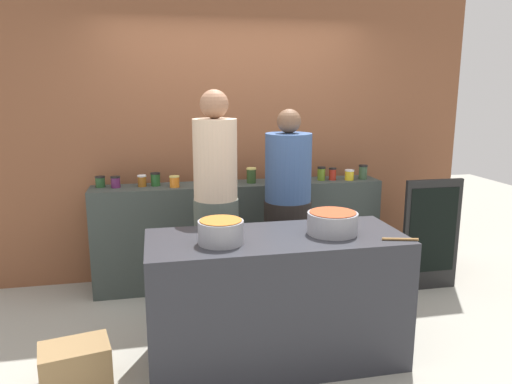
{
  "coord_description": "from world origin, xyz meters",
  "views": [
    {
      "loc": [
        -0.76,
        -3.26,
        1.84
      ],
      "look_at": [
        0.0,
        0.35,
        1.05
      ],
      "focal_mm": 33.93,
      "sensor_mm": 36.0,
      "label": 1
    }
  ],
  "objects_px": {
    "cooking_pot_left": "(221,232)",
    "wooden_spoon": "(400,239)",
    "preserve_jar_2": "(142,181)",
    "preserve_jar_11": "(333,174)",
    "chalkboard_sign": "(431,235)",
    "cook_in_cap": "(288,220)",
    "bread_crate": "(75,366)",
    "preserve_jar_1": "(116,182)",
    "preserve_jar_4": "(174,182)",
    "cook_with_tongs": "(216,219)",
    "preserve_jar_7": "(251,175)",
    "preserve_jar_8": "(272,175)",
    "preserve_jar_10": "(321,173)",
    "cooking_pot_center": "(332,223)",
    "preserve_jar_6": "(232,175)",
    "preserve_jar_0": "(100,182)",
    "preserve_jar_12": "(349,175)",
    "preserve_jar_3": "(155,179)",
    "preserve_jar_13": "(363,172)",
    "preserve_jar_9": "(295,176)"
  },
  "relations": [
    {
      "from": "preserve_jar_3",
      "to": "preserve_jar_7",
      "type": "xyz_separation_m",
      "value": [
        0.88,
        -0.05,
        0.01
      ]
    },
    {
      "from": "preserve_jar_0",
      "to": "preserve_jar_4",
      "type": "bearing_deg",
      "value": -11.86
    },
    {
      "from": "preserve_jar_2",
      "to": "cooking_pot_left",
      "type": "height_order",
      "value": "preserve_jar_2"
    },
    {
      "from": "preserve_jar_2",
      "to": "chalkboard_sign",
      "type": "bearing_deg",
      "value": -12.04
    },
    {
      "from": "preserve_jar_4",
      "to": "cooking_pot_left",
      "type": "distance_m",
      "value": 1.43
    },
    {
      "from": "preserve_jar_6",
      "to": "preserve_jar_7",
      "type": "bearing_deg",
      "value": -16.33
    },
    {
      "from": "preserve_jar_2",
      "to": "preserve_jar_11",
      "type": "height_order",
      "value": "preserve_jar_11"
    },
    {
      "from": "preserve_jar_10",
      "to": "bread_crate",
      "type": "distance_m",
      "value": 2.7
    },
    {
      "from": "preserve_jar_10",
      "to": "preserve_jar_12",
      "type": "relative_size",
      "value": 1.28
    },
    {
      "from": "preserve_jar_2",
      "to": "preserve_jar_3",
      "type": "bearing_deg",
      "value": 6.2
    },
    {
      "from": "preserve_jar_3",
      "to": "preserve_jar_11",
      "type": "height_order",
      "value": "preserve_jar_3"
    },
    {
      "from": "preserve_jar_7",
      "to": "preserve_jar_11",
      "type": "bearing_deg",
      "value": -1.35
    },
    {
      "from": "preserve_jar_10",
      "to": "preserve_jar_13",
      "type": "xyz_separation_m",
      "value": [
        0.42,
        -0.03,
        0.0
      ]
    },
    {
      "from": "cooking_pot_center",
      "to": "bread_crate",
      "type": "height_order",
      "value": "cooking_pot_center"
    },
    {
      "from": "preserve_jar_0",
      "to": "bread_crate",
      "type": "relative_size",
      "value": 0.24
    },
    {
      "from": "preserve_jar_9",
      "to": "wooden_spoon",
      "type": "relative_size",
      "value": 0.45
    },
    {
      "from": "cooking_pot_left",
      "to": "wooden_spoon",
      "type": "height_order",
      "value": "cooking_pot_left"
    },
    {
      "from": "preserve_jar_7",
      "to": "preserve_jar_2",
      "type": "bearing_deg",
      "value": 178.1
    },
    {
      "from": "preserve_jar_0",
      "to": "wooden_spoon",
      "type": "xyz_separation_m",
      "value": [
        2.0,
        -1.73,
        -0.13
      ]
    },
    {
      "from": "preserve_jar_4",
      "to": "preserve_jar_13",
      "type": "xyz_separation_m",
      "value": [
        1.81,
        0.02,
        0.02
      ]
    },
    {
      "from": "preserve_jar_10",
      "to": "wooden_spoon",
      "type": "bearing_deg",
      "value": -91.62
    },
    {
      "from": "preserve_jar_0",
      "to": "bread_crate",
      "type": "distance_m",
      "value": 1.76
    },
    {
      "from": "wooden_spoon",
      "to": "preserve_jar_2",
      "type": "bearing_deg",
      "value": 134.17
    },
    {
      "from": "cook_with_tongs",
      "to": "preserve_jar_12",
      "type": "bearing_deg",
      "value": 25.82
    },
    {
      "from": "preserve_jar_4",
      "to": "chalkboard_sign",
      "type": "distance_m",
      "value": 2.39
    },
    {
      "from": "cook_in_cap",
      "to": "bread_crate",
      "type": "relative_size",
      "value": 4.01
    },
    {
      "from": "preserve_jar_1",
      "to": "preserve_jar_4",
      "type": "relative_size",
      "value": 1.0
    },
    {
      "from": "preserve_jar_2",
      "to": "preserve_jar_12",
      "type": "distance_m",
      "value": 1.95
    },
    {
      "from": "preserve_jar_12",
      "to": "bread_crate",
      "type": "xyz_separation_m",
      "value": [
        -2.37,
        -1.38,
        -0.89
      ]
    },
    {
      "from": "preserve_jar_0",
      "to": "preserve_jar_1",
      "type": "bearing_deg",
      "value": -18.75
    },
    {
      "from": "preserve_jar_3",
      "to": "preserve_jar_8",
      "type": "relative_size",
      "value": 0.9
    },
    {
      "from": "preserve_jar_11",
      "to": "cook_with_tongs",
      "type": "distance_m",
      "value": 1.42
    },
    {
      "from": "preserve_jar_11",
      "to": "preserve_jar_12",
      "type": "distance_m",
      "value": 0.16
    },
    {
      "from": "preserve_jar_1",
      "to": "preserve_jar_11",
      "type": "xyz_separation_m",
      "value": [
        2.02,
        -0.05,
        0.01
      ]
    },
    {
      "from": "preserve_jar_0",
      "to": "cooking_pot_center",
      "type": "xyz_separation_m",
      "value": [
        1.63,
        -1.49,
        -0.06
      ]
    },
    {
      "from": "preserve_jar_11",
      "to": "preserve_jar_13",
      "type": "relative_size",
      "value": 0.86
    },
    {
      "from": "preserve_jar_0",
      "to": "preserve_jar_12",
      "type": "relative_size",
      "value": 0.98
    },
    {
      "from": "preserve_jar_6",
      "to": "preserve_jar_7",
      "type": "relative_size",
      "value": 1.01
    },
    {
      "from": "preserve_jar_3",
      "to": "cooking_pot_left",
      "type": "distance_m",
      "value": 1.56
    },
    {
      "from": "preserve_jar_4",
      "to": "cooking_pot_center",
      "type": "xyz_separation_m",
      "value": [
        0.98,
        -1.35,
        -0.07
      ]
    },
    {
      "from": "cooking_pot_center",
      "to": "wooden_spoon",
      "type": "height_order",
      "value": "cooking_pot_center"
    },
    {
      "from": "preserve_jar_8",
      "to": "cook_in_cap",
      "type": "relative_size",
      "value": 0.08
    },
    {
      "from": "cook_with_tongs",
      "to": "preserve_jar_6",
      "type": "bearing_deg",
      "value": 71.99
    },
    {
      "from": "preserve_jar_10",
      "to": "cooking_pot_left",
      "type": "height_order",
      "value": "preserve_jar_10"
    },
    {
      "from": "preserve_jar_8",
      "to": "bread_crate",
      "type": "xyz_separation_m",
      "value": [
        -1.62,
        -1.41,
        -0.91
      ]
    },
    {
      "from": "cook_in_cap",
      "to": "preserve_jar_13",
      "type": "bearing_deg",
      "value": 29.61
    },
    {
      "from": "preserve_jar_8",
      "to": "cook_with_tongs",
      "type": "distance_m",
      "value": 0.96
    },
    {
      "from": "preserve_jar_6",
      "to": "cooking_pot_left",
      "type": "bearing_deg",
      "value": -101.75
    },
    {
      "from": "preserve_jar_4",
      "to": "preserve_jar_10",
      "type": "xyz_separation_m",
      "value": [
        1.4,
        0.05,
        0.01
      ]
    },
    {
      "from": "preserve_jar_7",
      "to": "wooden_spoon",
      "type": "relative_size",
      "value": 0.62
    }
  ]
}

